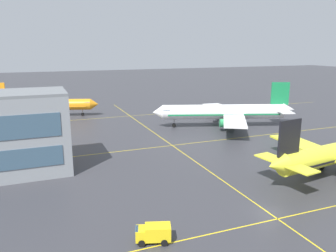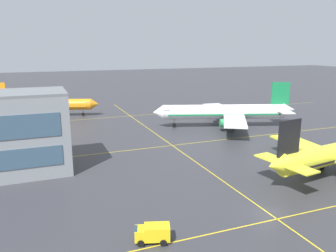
{
  "view_description": "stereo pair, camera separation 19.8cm",
  "coord_description": "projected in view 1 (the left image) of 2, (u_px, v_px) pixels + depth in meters",
  "views": [
    {
      "loc": [
        -28.7,
        -34.71,
        22.38
      ],
      "look_at": [
        -2.45,
        31.59,
        5.63
      ],
      "focal_mm": 36.07,
      "sensor_mm": 36.0,
      "label": 1
    },
    {
      "loc": [
        -28.51,
        -34.78,
        22.38
      ],
      "look_at": [
        -2.45,
        31.59,
        5.63
      ],
      "focal_mm": 36.07,
      "sensor_mm": 36.0,
      "label": 2
    }
  ],
  "objects": [
    {
      "name": "service_truck_red_van",
      "position": [
        153.0,
        233.0,
        39.45
      ],
      "size": [
        4.47,
        3.13,
        2.1
      ],
      "color": "yellow",
      "rests_on": "ground"
    },
    {
      "name": "ground_plane",
      "position": [
        268.0,
        212.0,
        46.82
      ],
      "size": [
        600.0,
        600.0,
        0.0
      ],
      "primitive_type": "plane",
      "color": "#333338"
    },
    {
      "name": "airliner_third_row",
      "position": [
        43.0,
        105.0,
        110.68
      ],
      "size": [
        35.2,
        30.08,
        11.19
      ],
      "color": "orange",
      "rests_on": "ground"
    },
    {
      "name": "airliner_second_row",
      "position": [
        225.0,
        112.0,
        95.98
      ],
      "size": [
        39.85,
        34.08,
        12.71
      ],
      "color": "white",
      "rests_on": "ground"
    },
    {
      "name": "taxiway_markings",
      "position": [
        172.0,
        145.0,
        78.59
      ],
      "size": [
        157.4,
        122.43,
        0.01
      ],
      "color": "yellow",
      "rests_on": "ground"
    }
  ]
}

